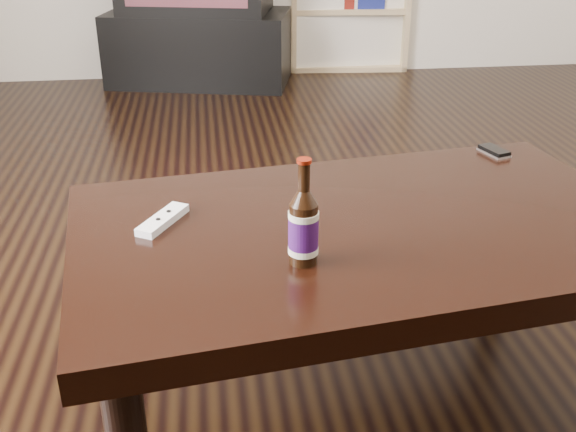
{
  "coord_description": "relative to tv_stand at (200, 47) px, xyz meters",
  "views": [
    {
      "loc": [
        -0.59,
        -1.58,
        1.14
      ],
      "look_at": [
        -0.45,
        -0.43,
        0.58
      ],
      "focal_mm": 42.0,
      "sensor_mm": 36.0,
      "label": 1
    }
  ],
  "objects": [
    {
      "name": "beer_bottle",
      "position": [
        0.19,
        -3.27,
        0.33
      ],
      "size": [
        0.07,
        0.07,
        0.22
      ],
      "rotation": [
        0.0,
        0.0,
        0.22
      ],
      "color": "black",
      "rests_on": "coffee_table"
    },
    {
      "name": "tv_stand",
      "position": [
        0.0,
        0.0,
        0.0
      ],
      "size": [
        1.23,
        0.81,
        0.45
      ],
      "primitive_type": "cube",
      "rotation": [
        0.0,
        0.0,
        -0.23
      ],
      "color": "black",
      "rests_on": "floor"
    },
    {
      "name": "floor",
      "position": [
        0.61,
        -2.83,
        -0.23
      ],
      "size": [
        5.0,
        6.0,
        0.01
      ],
      "primitive_type": "cube",
      "color": "black",
      "rests_on": "ground"
    },
    {
      "name": "coffee_table",
      "position": [
        0.35,
        -3.1,
        0.19
      ],
      "size": [
        1.37,
        0.91,
        0.48
      ],
      "rotation": [
        0.0,
        0.0,
        0.13
      ],
      "color": "black",
      "rests_on": "floor"
    },
    {
      "name": "phone",
      "position": [
        0.81,
        -2.73,
        0.26
      ],
      "size": [
        0.07,
        0.1,
        0.02
      ],
      "rotation": [
        0.0,
        0.0,
        0.31
      ],
      "color": "silver",
      "rests_on": "coffee_table"
    },
    {
      "name": "remote",
      "position": [
        -0.09,
        -3.06,
        0.26
      ],
      "size": [
        0.11,
        0.16,
        0.02
      ],
      "rotation": [
        0.0,
        0.0,
        -0.52
      ],
      "color": "silver",
      "rests_on": "coffee_table"
    }
  ]
}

